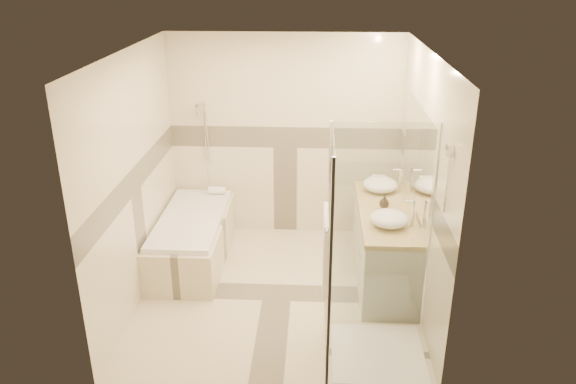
{
  "coord_description": "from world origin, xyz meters",
  "views": [
    {
      "loc": [
        0.38,
        -5.06,
        3.26
      ],
      "look_at": [
        0.1,
        0.25,
        1.05
      ],
      "focal_mm": 35.0,
      "sensor_mm": 36.0,
      "label": 1
    }
  ],
  "objects_px": {
    "vanity": "(384,246)",
    "amenity_bottle_a": "(385,203)",
    "shower_enclosure": "(366,307)",
    "amenity_bottle_b": "(384,201)",
    "vessel_sink_near": "(380,184)",
    "vessel_sink_far": "(389,219)",
    "bathtub": "(193,236)"
  },
  "relations": [
    {
      "from": "vessel_sink_near",
      "to": "amenity_bottle_a",
      "type": "height_order",
      "value": "vessel_sink_near"
    },
    {
      "from": "amenity_bottle_b",
      "to": "vanity",
      "type": "bearing_deg",
      "value": -73.83
    },
    {
      "from": "shower_enclosure",
      "to": "vanity",
      "type": "bearing_deg",
      "value": 77.03
    },
    {
      "from": "bathtub",
      "to": "vessel_sink_far",
      "type": "bearing_deg",
      "value": -18.76
    },
    {
      "from": "amenity_bottle_b",
      "to": "vessel_sink_far",
      "type": "bearing_deg",
      "value": -90.0
    },
    {
      "from": "shower_enclosure",
      "to": "amenity_bottle_a",
      "type": "distance_m",
      "value": 1.37
    },
    {
      "from": "bathtub",
      "to": "amenity_bottle_a",
      "type": "distance_m",
      "value": 2.24
    },
    {
      "from": "shower_enclosure",
      "to": "vessel_sink_far",
      "type": "relative_size",
      "value": 5.41
    },
    {
      "from": "amenity_bottle_a",
      "to": "vessel_sink_near",
      "type": "bearing_deg",
      "value": 90.0
    },
    {
      "from": "vessel_sink_near",
      "to": "amenity_bottle_a",
      "type": "relative_size",
      "value": 2.76
    },
    {
      "from": "shower_enclosure",
      "to": "vessel_sink_near",
      "type": "xyz_separation_m",
      "value": [
        0.27,
        1.79,
        0.42
      ]
    },
    {
      "from": "vanity",
      "to": "shower_enclosure",
      "type": "relative_size",
      "value": 0.79
    },
    {
      "from": "bathtub",
      "to": "amenity_bottle_b",
      "type": "bearing_deg",
      "value": -7.52
    },
    {
      "from": "vessel_sink_far",
      "to": "vanity",
      "type": "bearing_deg",
      "value": 86.94
    },
    {
      "from": "vanity",
      "to": "amenity_bottle_b",
      "type": "xyz_separation_m",
      "value": [
        -0.02,
        0.07,
        0.49
      ]
    },
    {
      "from": "vessel_sink_near",
      "to": "vanity",
      "type": "bearing_deg",
      "value": -87.8
    },
    {
      "from": "vessel_sink_near",
      "to": "amenity_bottle_a",
      "type": "xyz_separation_m",
      "value": [
        0.0,
        -0.51,
        -0.01
      ]
    },
    {
      "from": "shower_enclosure",
      "to": "amenity_bottle_a",
      "type": "xyz_separation_m",
      "value": [
        0.27,
        1.28,
        0.42
      ]
    },
    {
      "from": "vessel_sink_far",
      "to": "amenity_bottle_a",
      "type": "relative_size",
      "value": 2.66
    },
    {
      "from": "amenity_bottle_b",
      "to": "amenity_bottle_a",
      "type": "bearing_deg",
      "value": -90.0
    },
    {
      "from": "vanity",
      "to": "vessel_sink_far",
      "type": "xyz_separation_m",
      "value": [
        -0.02,
        -0.37,
        0.5
      ]
    },
    {
      "from": "shower_enclosure",
      "to": "amenity_bottle_a",
      "type": "bearing_deg",
      "value": 77.95
    },
    {
      "from": "vessel_sink_near",
      "to": "shower_enclosure",
      "type": "bearing_deg",
      "value": -98.66
    },
    {
      "from": "bathtub",
      "to": "vanity",
      "type": "relative_size",
      "value": 1.05
    },
    {
      "from": "vessel_sink_far",
      "to": "amenity_bottle_a",
      "type": "height_order",
      "value": "vessel_sink_far"
    },
    {
      "from": "vessel_sink_far",
      "to": "amenity_bottle_a",
      "type": "bearing_deg",
      "value": 90.0
    },
    {
      "from": "bathtub",
      "to": "shower_enclosure",
      "type": "height_order",
      "value": "shower_enclosure"
    },
    {
      "from": "vessel_sink_far",
      "to": "vessel_sink_near",
      "type": "bearing_deg",
      "value": 90.0
    },
    {
      "from": "vessel_sink_near",
      "to": "vessel_sink_far",
      "type": "distance_m",
      "value": 0.89
    },
    {
      "from": "shower_enclosure",
      "to": "amenity_bottle_b",
      "type": "distance_m",
      "value": 1.43
    },
    {
      "from": "vanity",
      "to": "amenity_bottle_a",
      "type": "distance_m",
      "value": 0.5
    },
    {
      "from": "vanity",
      "to": "amenity_bottle_a",
      "type": "relative_size",
      "value": 11.44
    }
  ]
}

